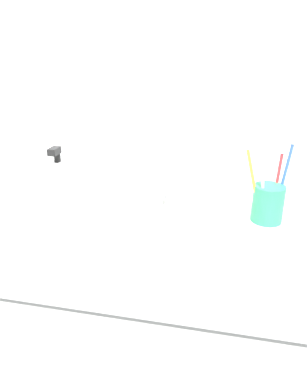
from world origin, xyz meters
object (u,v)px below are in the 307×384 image
object	(u,v)px
faucet	(165,183)
toothbrush_red	(278,175)
soap_dispenser	(60,187)
toothbrush_cup	(268,204)
toothbrush_blue	(286,171)
toothbrush_yellow	(252,175)
toothbrush_white	(263,175)

from	to	relation	value
faucet	toothbrush_red	bearing A→B (deg)	-4.92
soap_dispenser	faucet	bearing A→B (deg)	22.52
toothbrush_cup	toothbrush_blue	world-z (taller)	toothbrush_blue
faucet	toothbrush_cup	world-z (taller)	faucet
toothbrush_cup	soap_dispenser	size ratio (longest dim) A/B	0.53
toothbrush_cup	toothbrush_blue	bearing A→B (deg)	33.78
toothbrush_red	toothbrush_blue	distance (m)	0.02
toothbrush_yellow	soap_dispenser	world-z (taller)	toothbrush_yellow
faucet	toothbrush_yellow	world-z (taller)	toothbrush_yellow
faucet	soap_dispenser	size ratio (longest dim) A/B	1.02
toothbrush_white	soap_dispenser	distance (m)	0.49
faucet	toothbrush_cup	size ratio (longest dim) A/B	1.91
toothbrush_cup	toothbrush_white	bearing A→B (deg)	-142.33
toothbrush_red	toothbrush_blue	xyz separation A→B (m)	(0.01, -0.01, 0.01)
toothbrush_cup	toothbrush_yellow	size ratio (longest dim) A/B	0.46
toothbrush_cup	toothbrush_yellow	bearing A→B (deg)	-170.10
toothbrush_cup	toothbrush_red	xyz separation A→B (m)	(0.02, 0.03, 0.06)
faucet	soap_dispenser	bearing A→B (deg)	-157.48
soap_dispenser	toothbrush_blue	bearing A→B (deg)	7.46
faucet	toothbrush_white	world-z (taller)	toothbrush_white
toothbrush_cup	toothbrush_white	size ratio (longest dim) A/B	0.43
toothbrush_blue	faucet	bearing A→B (deg)	173.63
faucet	toothbrush_blue	xyz separation A→B (m)	(0.29, -0.03, 0.06)
toothbrush_cup	toothbrush_red	world-z (taller)	toothbrush_red
toothbrush_cup	toothbrush_blue	distance (m)	0.09
faucet	toothbrush_white	distance (m)	0.26
toothbrush_red	toothbrush_yellow	size ratio (longest dim) A/B	0.91
toothbrush_red	soap_dispenser	distance (m)	0.53
toothbrush_white	toothbrush_blue	xyz separation A→B (m)	(0.05, 0.04, -0.00)
toothbrush_cup	soap_dispenser	bearing A→B (deg)	-174.51
toothbrush_cup	toothbrush_white	distance (m)	0.08
soap_dispenser	toothbrush_yellow	bearing A→B (deg)	5.07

